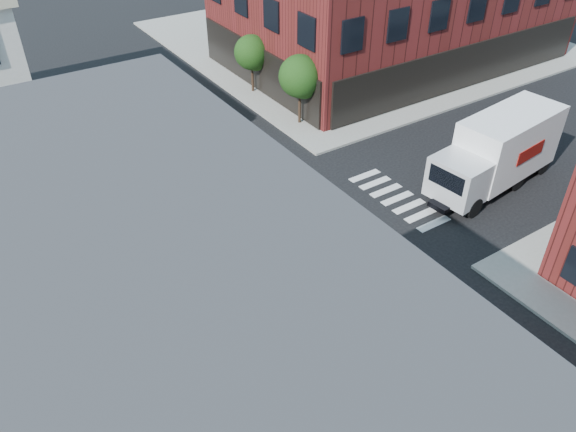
# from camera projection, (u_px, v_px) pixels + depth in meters

# --- Properties ---
(ground) EXTENTS (120.00, 120.00, 0.00)m
(ground) POSITION_uv_depth(u_px,v_px,m) (287.00, 244.00, 26.76)
(ground) COLOR black
(ground) RESTS_ON ground
(sidewalk_ne) EXTENTS (30.00, 30.00, 0.15)m
(sidewalk_ne) POSITION_uv_depth(u_px,v_px,m) (355.00, 38.00, 50.17)
(sidewalk_ne) COLOR gray
(sidewalk_ne) RESTS_ON ground
(tree_near) EXTENTS (2.69, 2.69, 4.49)m
(tree_near) POSITION_uv_depth(u_px,v_px,m) (301.00, 78.00, 34.96)
(tree_near) COLOR black
(tree_near) RESTS_ON ground
(tree_far) EXTENTS (2.43, 2.43, 4.07)m
(tree_far) POSITION_uv_depth(u_px,v_px,m) (252.00, 54.00, 39.18)
(tree_far) COLOR black
(tree_far) RESTS_ON ground
(signal_pole) EXTENTS (1.29, 1.24, 4.60)m
(signal_pole) POSITION_uv_depth(u_px,v_px,m) (225.00, 360.00, 17.59)
(signal_pole) COLOR black
(signal_pole) RESTS_ON ground
(box_truck) EXTENTS (8.96, 3.59, 3.97)m
(box_truck) POSITION_uv_depth(u_px,v_px,m) (498.00, 151.00, 29.82)
(box_truck) COLOR white
(box_truck) RESTS_ON ground
(traffic_cone) EXTENTS (0.50, 0.50, 0.78)m
(traffic_cone) POSITION_uv_depth(u_px,v_px,m) (266.00, 362.00, 20.62)
(traffic_cone) COLOR #FC290B
(traffic_cone) RESTS_ON ground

